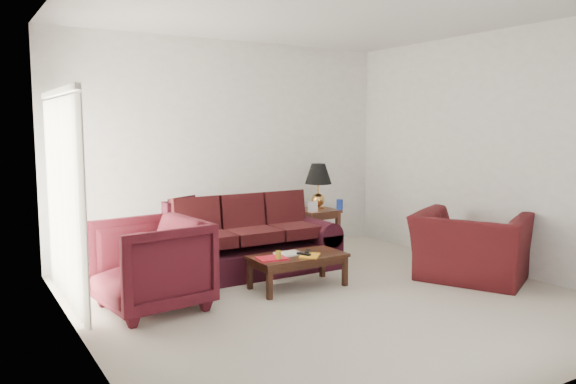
{
  "coord_description": "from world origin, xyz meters",
  "views": [
    {
      "loc": [
        -3.39,
        -4.73,
        1.83
      ],
      "look_at": [
        0.0,
        0.85,
        1.05
      ],
      "focal_mm": 35.0,
      "sensor_mm": 36.0,
      "label": 1
    }
  ],
  "objects_px": {
    "sofa": "(249,237)",
    "armchair_left": "(151,265)",
    "armchair_right": "(471,247)",
    "floor_lamp": "(61,218)",
    "end_table": "(317,229)",
    "coffee_table": "(298,271)"
  },
  "relations": [
    {
      "from": "sofa",
      "to": "armchair_left",
      "type": "height_order",
      "value": "same"
    },
    {
      "from": "floor_lamp",
      "to": "armchair_right",
      "type": "bearing_deg",
      "value": -31.21
    },
    {
      "from": "armchair_left",
      "to": "coffee_table",
      "type": "relative_size",
      "value": 0.93
    },
    {
      "from": "end_table",
      "to": "armchair_left",
      "type": "relative_size",
      "value": 0.59
    },
    {
      "from": "floor_lamp",
      "to": "coffee_table",
      "type": "xyz_separation_m",
      "value": [
        2.22,
        -1.7,
        -0.56
      ]
    },
    {
      "from": "sofa",
      "to": "armchair_right",
      "type": "xyz_separation_m",
      "value": [
        2.1,
        -1.64,
        -0.05
      ]
    },
    {
      "from": "armchair_left",
      "to": "armchair_right",
      "type": "distance_m",
      "value": 3.68
    },
    {
      "from": "sofa",
      "to": "end_table",
      "type": "distance_m",
      "value": 1.66
    },
    {
      "from": "coffee_table",
      "to": "end_table",
      "type": "bearing_deg",
      "value": 54.91
    },
    {
      "from": "armchair_right",
      "to": "sofa",
      "type": "bearing_deg",
      "value": 24.92
    },
    {
      "from": "sofa",
      "to": "end_table",
      "type": "relative_size",
      "value": 3.74
    },
    {
      "from": "sofa",
      "to": "coffee_table",
      "type": "distance_m",
      "value": 0.9
    },
    {
      "from": "sofa",
      "to": "floor_lamp",
      "type": "bearing_deg",
      "value": 161.24
    },
    {
      "from": "floor_lamp",
      "to": "armchair_left",
      "type": "xyz_separation_m",
      "value": [
        0.56,
        -1.59,
        -0.29
      ]
    },
    {
      "from": "floor_lamp",
      "to": "armchair_right",
      "type": "relative_size",
      "value": 1.2
    },
    {
      "from": "floor_lamp",
      "to": "armchair_left",
      "type": "bearing_deg",
      "value": -70.42
    },
    {
      "from": "end_table",
      "to": "floor_lamp",
      "type": "bearing_deg",
      "value": 177.52
    },
    {
      "from": "sofa",
      "to": "armchair_left",
      "type": "relative_size",
      "value": 2.22
    },
    {
      "from": "sofa",
      "to": "coffee_table",
      "type": "xyz_separation_m",
      "value": [
        0.18,
        -0.84,
        -0.27
      ]
    },
    {
      "from": "end_table",
      "to": "floor_lamp",
      "type": "distance_m",
      "value": 3.56
    },
    {
      "from": "end_table",
      "to": "floor_lamp",
      "type": "height_order",
      "value": "floor_lamp"
    },
    {
      "from": "armchair_right",
      "to": "armchair_left",
      "type": "bearing_deg",
      "value": 48.56
    }
  ]
}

